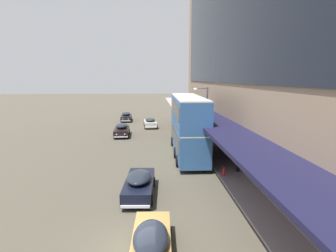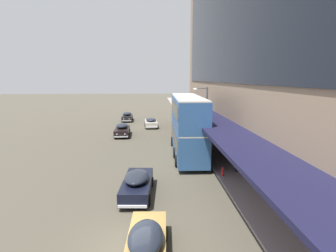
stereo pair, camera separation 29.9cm
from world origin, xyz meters
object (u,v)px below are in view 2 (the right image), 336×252
(sedan_far_back, at_px, (122,130))
(pedestrian_at_kerb, at_px, (237,159))
(sedan_trailing_mid, at_px, (127,117))
(street_lamp, at_px, (205,114))
(sedan_lead_near, at_px, (151,123))
(fire_hydrant, at_px, (223,172))
(sedan_second_near, at_px, (146,245))
(transit_bus_kerbside_front, at_px, (187,124))
(sedan_oncoming_rear, at_px, (137,184))

(sedan_far_back, height_order, pedestrian_at_kerb, pedestrian_at_kerb)
(sedan_trailing_mid, distance_m, street_lamp, 22.64)
(sedan_lead_near, bearing_deg, street_lamp, -67.59)
(sedan_far_back, relative_size, fire_hydrant, 6.68)
(fire_hydrant, bearing_deg, sedan_second_near, -121.42)
(sedan_far_back, xyz_separation_m, fire_hydrant, (9.39, -15.33, -0.31))
(transit_bus_kerbside_front, bearing_deg, sedan_second_near, -103.18)
(pedestrian_at_kerb, distance_m, street_lamp, 7.37)
(sedan_far_back, xyz_separation_m, street_lamp, (9.37, -7.80, 3.12))
(sedan_trailing_mid, bearing_deg, sedan_lead_near, -55.79)
(sedan_second_near, relative_size, fire_hydrant, 6.96)
(sedan_lead_near, xyz_separation_m, street_lamp, (5.68, -13.77, 3.20))
(transit_bus_kerbside_front, height_order, pedestrian_at_kerb, transit_bus_kerbside_front)
(sedan_far_back, distance_m, sedan_lead_near, 7.02)
(transit_bus_kerbside_front, bearing_deg, street_lamp, 36.26)
(sedan_second_near, relative_size, sedan_trailing_mid, 1.09)
(transit_bus_kerbside_front, xyz_separation_m, pedestrian_at_kerb, (3.33, -5.27, -1.93))
(sedan_oncoming_rear, relative_size, sedan_lead_near, 1.08)
(sedan_oncoming_rear, distance_m, sedan_trailing_mid, 30.53)
(pedestrian_at_kerb, relative_size, fire_hydrant, 2.65)
(transit_bus_kerbside_front, xyz_separation_m, street_lamp, (1.93, 1.42, 0.82))
(sedan_far_back, height_order, sedan_lead_near, sedan_far_back)
(sedan_far_back, bearing_deg, sedan_oncoming_rear, -80.18)
(sedan_lead_near, relative_size, street_lamp, 0.70)
(sedan_far_back, bearing_deg, pedestrian_at_kerb, -53.40)
(sedan_far_back, bearing_deg, transit_bus_kerbside_front, -51.11)
(street_lamp, bearing_deg, sedan_lead_near, 112.41)
(pedestrian_at_kerb, height_order, street_lamp, street_lamp)
(sedan_lead_near, distance_m, sedan_trailing_mid, 7.64)
(transit_bus_kerbside_front, height_order, sedan_oncoming_rear, transit_bus_kerbside_front)
(transit_bus_kerbside_front, relative_size, street_lamp, 1.71)
(sedan_far_back, xyz_separation_m, sedan_trailing_mid, (-0.60, 12.28, -0.02))
(sedan_oncoming_rear, relative_size, sedan_second_near, 0.99)
(transit_bus_kerbside_front, xyz_separation_m, sedan_second_near, (-3.54, -15.11, -2.36))
(sedan_far_back, distance_m, pedestrian_at_kerb, 18.06)
(sedan_second_near, height_order, sedan_lead_near, sedan_second_near)
(transit_bus_kerbside_front, xyz_separation_m, sedan_oncoming_rear, (-4.32, -8.80, -2.32))
(pedestrian_at_kerb, bearing_deg, transit_bus_kerbside_front, 122.23)
(sedan_oncoming_rear, bearing_deg, sedan_far_back, 99.82)
(sedan_oncoming_rear, relative_size, pedestrian_at_kerb, 2.60)
(pedestrian_at_kerb, distance_m, fire_hydrant, 1.74)
(sedan_trailing_mid, xyz_separation_m, fire_hydrant, (10.00, -27.61, -0.29))
(sedan_oncoming_rear, xyz_separation_m, street_lamp, (6.25, 10.22, 3.14))
(transit_bus_kerbside_front, bearing_deg, fire_hydrant, -72.23)
(fire_hydrant, bearing_deg, street_lamp, 90.18)
(sedan_trailing_mid, relative_size, fire_hydrant, 6.36)
(sedan_oncoming_rear, height_order, sedan_far_back, sedan_far_back)
(sedan_oncoming_rear, relative_size, street_lamp, 0.75)
(sedan_far_back, relative_size, street_lamp, 0.73)
(sedan_lead_near, distance_m, street_lamp, 15.23)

